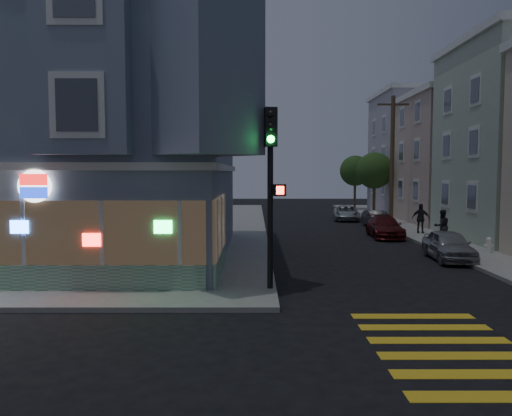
{
  "coord_description": "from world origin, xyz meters",
  "views": [
    {
      "loc": [
        2.33,
        -11.33,
        3.83
      ],
      "look_at": [
        2.35,
        5.58,
        2.61
      ],
      "focal_mm": 35.0,
      "sensor_mm": 36.0,
      "label": 1
    }
  ],
  "objects_px": {
    "pedestrian_b": "(421,219)",
    "parked_car_c": "(385,227)",
    "pedestrian_a": "(442,226)",
    "traffic_signal": "(271,167)",
    "parked_car_a": "(449,245)",
    "utility_pole": "(392,158)",
    "parked_car_b": "(377,219)",
    "fire_hydrant": "(489,244)",
    "street_tree_near": "(374,171)",
    "street_tree_far": "(355,171)",
    "parked_car_d": "(346,213)"
  },
  "relations": [
    {
      "from": "pedestrian_b",
      "to": "parked_car_c",
      "type": "bearing_deg",
      "value": 44.13
    },
    {
      "from": "pedestrian_a",
      "to": "traffic_signal",
      "type": "bearing_deg",
      "value": 40.47
    },
    {
      "from": "pedestrian_a",
      "to": "parked_car_a",
      "type": "bearing_deg",
      "value": 65.45
    },
    {
      "from": "utility_pole",
      "to": "parked_car_b",
      "type": "bearing_deg",
      "value": -137.49
    },
    {
      "from": "parked_car_c",
      "to": "fire_hydrant",
      "type": "xyz_separation_m",
      "value": [
        3.1,
        -6.36,
        -0.09
      ]
    },
    {
      "from": "parked_car_c",
      "to": "fire_hydrant",
      "type": "relative_size",
      "value": 6.0
    },
    {
      "from": "street_tree_near",
      "to": "parked_car_c",
      "type": "bearing_deg",
      "value": -100.52
    },
    {
      "from": "street_tree_near",
      "to": "pedestrian_b",
      "type": "xyz_separation_m",
      "value": [
        0.09,
        -11.53,
        -2.9
      ]
    },
    {
      "from": "pedestrian_a",
      "to": "traffic_signal",
      "type": "distance_m",
      "value": 14.11
    },
    {
      "from": "pedestrian_b",
      "to": "traffic_signal",
      "type": "height_order",
      "value": "traffic_signal"
    },
    {
      "from": "street_tree_near",
      "to": "fire_hydrant",
      "type": "height_order",
      "value": "street_tree_near"
    },
    {
      "from": "street_tree_far",
      "to": "fire_hydrant",
      "type": "distance_m",
      "value": 26.98
    },
    {
      "from": "parked_car_d",
      "to": "parked_car_b",
      "type": "bearing_deg",
      "value": -69.89
    },
    {
      "from": "pedestrian_b",
      "to": "parked_car_a",
      "type": "xyz_separation_m",
      "value": [
        -1.59,
        -8.44,
        -0.38
      ]
    },
    {
      "from": "street_tree_near",
      "to": "fire_hydrant",
      "type": "xyz_separation_m",
      "value": [
        0.8,
        -18.75,
        -3.41
      ]
    },
    {
      "from": "utility_pole",
      "to": "parked_car_b",
      "type": "height_order",
      "value": "utility_pole"
    },
    {
      "from": "street_tree_far",
      "to": "parked_car_c",
      "type": "relative_size",
      "value": 1.25
    },
    {
      "from": "utility_pole",
      "to": "street_tree_far",
      "type": "bearing_deg",
      "value": 89.18
    },
    {
      "from": "street_tree_near",
      "to": "traffic_signal",
      "type": "relative_size",
      "value": 0.93
    },
    {
      "from": "street_tree_near",
      "to": "traffic_signal",
      "type": "bearing_deg",
      "value": -109.93
    },
    {
      "from": "parked_car_a",
      "to": "street_tree_near",
      "type": "bearing_deg",
      "value": 89.48
    },
    {
      "from": "pedestrian_b",
      "to": "utility_pole",
      "type": "bearing_deg",
      "value": -62.64
    },
    {
      "from": "pedestrian_b",
      "to": "parked_car_c",
      "type": "relative_size",
      "value": 0.42
    },
    {
      "from": "street_tree_far",
      "to": "fire_hydrant",
      "type": "bearing_deg",
      "value": -88.29
    },
    {
      "from": "pedestrian_b",
      "to": "fire_hydrant",
      "type": "xyz_separation_m",
      "value": [
        0.71,
        -7.22,
        -0.51
      ]
    },
    {
      "from": "pedestrian_a",
      "to": "parked_car_c",
      "type": "distance_m",
      "value": 3.87
    },
    {
      "from": "street_tree_far",
      "to": "pedestrian_a",
      "type": "xyz_separation_m",
      "value": [
        -0.17,
        -23.59,
        -2.92
      ]
    },
    {
      "from": "pedestrian_a",
      "to": "parked_car_b",
      "type": "relative_size",
      "value": 0.48
    },
    {
      "from": "pedestrian_a",
      "to": "parked_car_c",
      "type": "height_order",
      "value": "pedestrian_a"
    },
    {
      "from": "parked_car_a",
      "to": "parked_car_b",
      "type": "height_order",
      "value": "parked_car_a"
    },
    {
      "from": "parked_car_b",
      "to": "parked_car_c",
      "type": "relative_size",
      "value": 0.85
    },
    {
      "from": "parked_car_a",
      "to": "parked_car_b",
      "type": "relative_size",
      "value": 1.07
    },
    {
      "from": "street_tree_near",
      "to": "pedestrian_a",
      "type": "xyz_separation_m",
      "value": [
        -0.17,
        -15.59,
        -2.92
      ]
    },
    {
      "from": "parked_car_b",
      "to": "traffic_signal",
      "type": "height_order",
      "value": "traffic_signal"
    },
    {
      "from": "street_tree_near",
      "to": "pedestrian_a",
      "type": "bearing_deg",
      "value": -90.62
    },
    {
      "from": "street_tree_near",
      "to": "street_tree_far",
      "type": "relative_size",
      "value": 1.0
    },
    {
      "from": "utility_pole",
      "to": "fire_hydrant",
      "type": "distance_m",
      "value": 13.49
    },
    {
      "from": "fire_hydrant",
      "to": "parked_car_d",
      "type": "bearing_deg",
      "value": 101.66
    },
    {
      "from": "parked_car_a",
      "to": "fire_hydrant",
      "type": "bearing_deg",
      "value": 31.58
    },
    {
      "from": "pedestrian_a",
      "to": "parked_car_b",
      "type": "height_order",
      "value": "pedestrian_a"
    },
    {
      "from": "street_tree_far",
      "to": "pedestrian_a",
      "type": "height_order",
      "value": "street_tree_far"
    },
    {
      "from": "street_tree_far",
      "to": "parked_car_a",
      "type": "relative_size",
      "value": 1.37
    },
    {
      "from": "parked_car_a",
      "to": "traffic_signal",
      "type": "height_order",
      "value": "traffic_signal"
    },
    {
      "from": "utility_pole",
      "to": "parked_car_b",
      "type": "relative_size",
      "value": 2.5
    },
    {
      "from": "parked_car_b",
      "to": "fire_hydrant",
      "type": "relative_size",
      "value": 5.07
    },
    {
      "from": "street_tree_far",
      "to": "pedestrian_a",
      "type": "relative_size",
      "value": 3.07
    },
    {
      "from": "pedestrian_a",
      "to": "parked_car_d",
      "type": "distance_m",
      "value": 13.83
    },
    {
      "from": "street_tree_far",
      "to": "pedestrian_a",
      "type": "bearing_deg",
      "value": -90.41
    },
    {
      "from": "utility_pole",
      "to": "pedestrian_a",
      "type": "relative_size",
      "value": 5.21
    },
    {
      "from": "street_tree_near",
      "to": "parked_car_d",
      "type": "relative_size",
      "value": 1.27
    }
  ]
}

